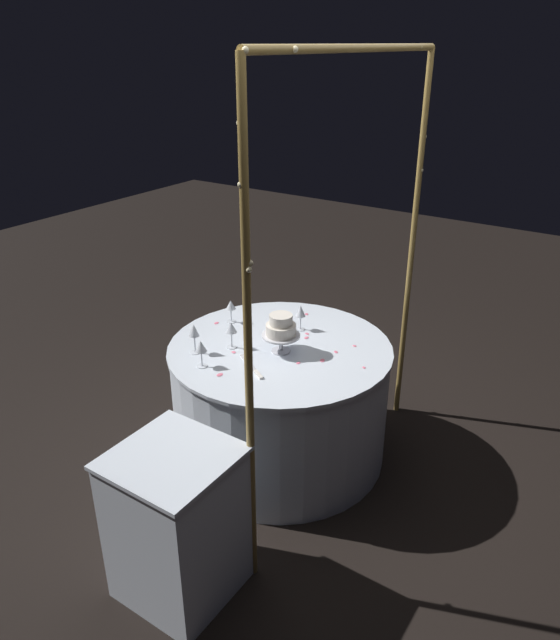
# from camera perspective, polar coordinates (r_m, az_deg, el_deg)

# --- Properties ---
(ground_plane) EXTENTS (12.00, 12.00, 0.00)m
(ground_plane) POSITION_cam_1_polar(r_m,az_deg,el_deg) (3.91, 0.00, -12.45)
(ground_plane) COLOR black
(decorative_arch) EXTENTS (1.78, 0.06, 2.37)m
(decorative_arch) POSITION_cam_1_polar(r_m,az_deg,el_deg) (3.02, 6.73, 7.95)
(decorative_arch) COLOR olive
(decorative_arch) RESTS_ON ground
(main_table) EXTENTS (1.32, 1.32, 0.76)m
(main_table) POSITION_cam_1_polar(r_m,az_deg,el_deg) (3.69, 0.00, -7.76)
(main_table) COLOR silver
(main_table) RESTS_ON ground
(side_table) EXTENTS (0.51, 0.51, 0.77)m
(side_table) POSITION_cam_1_polar(r_m,az_deg,el_deg) (2.91, -9.75, -18.62)
(side_table) COLOR silver
(side_table) RESTS_ON ground
(tiered_cake) EXTENTS (0.22, 0.22, 0.23)m
(tiered_cake) POSITION_cam_1_polar(r_m,az_deg,el_deg) (3.37, 0.09, -0.80)
(tiered_cake) COLOR silver
(tiered_cake) RESTS_ON main_table
(wine_glass_0) EXTENTS (0.06, 0.06, 0.18)m
(wine_glass_0) POSITION_cam_1_polar(r_m,az_deg,el_deg) (3.40, -8.23, -1.12)
(wine_glass_0) COLOR silver
(wine_glass_0) RESTS_ON main_table
(wine_glass_1) EXTENTS (0.06, 0.06, 0.15)m
(wine_glass_1) POSITION_cam_1_polar(r_m,az_deg,el_deg) (3.77, -4.73, 1.35)
(wine_glass_1) COLOR silver
(wine_glass_1) RESTS_ON main_table
(wine_glass_2) EXTENTS (0.07, 0.07, 0.16)m
(wine_glass_2) POSITION_cam_1_polar(r_m,az_deg,el_deg) (3.26, -7.57, -2.62)
(wine_glass_2) COLOR silver
(wine_glass_2) RESTS_ON main_table
(wine_glass_3) EXTENTS (0.07, 0.07, 0.16)m
(wine_glass_3) POSITION_cam_1_polar(r_m,az_deg,el_deg) (3.44, -4.69, -0.82)
(wine_glass_3) COLOR silver
(wine_glass_3) RESTS_ON main_table
(wine_glass_4) EXTENTS (0.06, 0.06, 0.16)m
(wine_glass_4) POSITION_cam_1_polar(r_m,az_deg,el_deg) (3.65, 1.98, 0.78)
(wine_glass_4) COLOR silver
(wine_glass_4) RESTS_ON main_table
(cake_knife) EXTENTS (0.17, 0.26, 0.01)m
(cake_knife) POSITION_cam_1_polar(r_m,az_deg,el_deg) (3.27, -2.63, -4.59)
(cake_knife) COLOR silver
(cake_knife) RESTS_ON main_table
(rose_petal_0) EXTENTS (0.03, 0.03, 0.00)m
(rose_petal_0) POSITION_cam_1_polar(r_m,az_deg,el_deg) (3.65, 2.62, -1.31)
(rose_petal_0) COLOR #EA6B84
(rose_petal_0) RESTS_ON main_table
(rose_petal_1) EXTENTS (0.03, 0.02, 0.00)m
(rose_petal_1) POSITION_cam_1_polar(r_m,az_deg,el_deg) (3.60, -1.02, -1.65)
(rose_petal_1) COLOR #EA6B84
(rose_petal_1) RESTS_ON main_table
(rose_petal_2) EXTENTS (0.03, 0.03, 0.00)m
(rose_petal_2) POSITION_cam_1_polar(r_m,az_deg,el_deg) (3.94, 2.08, 0.83)
(rose_petal_2) COLOR #EA6B84
(rose_petal_2) RESTS_ON main_table
(rose_petal_3) EXTENTS (0.03, 0.03, 0.00)m
(rose_petal_3) POSITION_cam_1_polar(r_m,az_deg,el_deg) (3.44, -4.45, -3.09)
(rose_petal_3) COLOR #EA6B84
(rose_petal_3) RESTS_ON main_table
(rose_petal_4) EXTENTS (0.03, 0.03, 0.00)m
(rose_petal_4) POSITION_cam_1_polar(r_m,az_deg,el_deg) (3.32, 1.76, -4.13)
(rose_petal_4) COLOR #EA6B84
(rose_petal_4) RESTS_ON main_table
(rose_petal_5) EXTENTS (0.04, 0.03, 0.00)m
(rose_petal_5) POSITION_cam_1_polar(r_m,az_deg,el_deg) (3.22, -5.78, -5.23)
(rose_petal_5) COLOR #EA6B84
(rose_petal_5) RESTS_ON main_table
(rose_petal_6) EXTENTS (0.04, 0.03, 0.00)m
(rose_petal_6) POSITION_cam_1_polar(r_m,az_deg,el_deg) (3.80, -6.10, -0.29)
(rose_petal_6) COLOR #EA6B84
(rose_petal_6) RESTS_ON main_table
(rose_petal_7) EXTENTS (0.04, 0.04, 0.00)m
(rose_petal_7) POSITION_cam_1_polar(r_m,az_deg,el_deg) (3.35, 4.08, -3.88)
(rose_petal_7) COLOR #EA6B84
(rose_petal_7) RESTS_ON main_table
(rose_petal_8) EXTENTS (0.04, 0.03, 0.00)m
(rose_petal_8) POSITION_cam_1_polar(r_m,az_deg,el_deg) (3.63, -0.32, -1.43)
(rose_petal_8) COLOR #EA6B84
(rose_petal_8) RESTS_ON main_table
(rose_petal_9) EXTENTS (0.03, 0.03, 0.00)m
(rose_petal_9) POSITION_cam_1_polar(r_m,az_deg,el_deg) (3.30, 8.04, -4.52)
(rose_petal_9) COLOR #EA6B84
(rose_petal_9) RESTS_ON main_table
(rose_petal_10) EXTENTS (0.04, 0.04, 0.00)m
(rose_petal_10) POSITION_cam_1_polar(r_m,az_deg,el_deg) (3.91, 2.55, 0.57)
(rose_petal_10) COLOR #EA6B84
(rose_petal_10) RESTS_ON main_table
(rose_petal_11) EXTENTS (0.03, 0.02, 0.00)m
(rose_petal_11) POSITION_cam_1_polar(r_m,az_deg,el_deg) (3.60, 2.55, -1.70)
(rose_petal_11) COLOR #EA6B84
(rose_petal_11) RESTS_ON main_table
(rose_petal_12) EXTENTS (0.03, 0.03, 0.00)m
(rose_petal_12) POSITION_cam_1_polar(r_m,az_deg,el_deg) (3.57, -0.17, -1.89)
(rose_petal_12) COLOR #EA6B84
(rose_petal_12) RESTS_ON main_table
(rose_petal_13) EXTENTS (0.02, 0.03, 0.00)m
(rose_petal_13) POSITION_cam_1_polar(r_m,az_deg,el_deg) (3.52, 7.14, -2.47)
(rose_petal_13) COLOR #EA6B84
(rose_petal_13) RESTS_ON main_table
(rose_petal_14) EXTENTS (0.04, 0.04, 0.00)m
(rose_petal_14) POSITION_cam_1_polar(r_m,az_deg,el_deg) (3.94, -0.13, 0.79)
(rose_petal_14) COLOR #EA6B84
(rose_petal_14) RESTS_ON main_table
(rose_petal_15) EXTENTS (0.03, 0.04, 0.00)m
(rose_petal_15) POSITION_cam_1_polar(r_m,az_deg,el_deg) (3.45, 5.37, -3.06)
(rose_petal_15) COLOR #EA6B84
(rose_petal_15) RESTS_ON main_table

